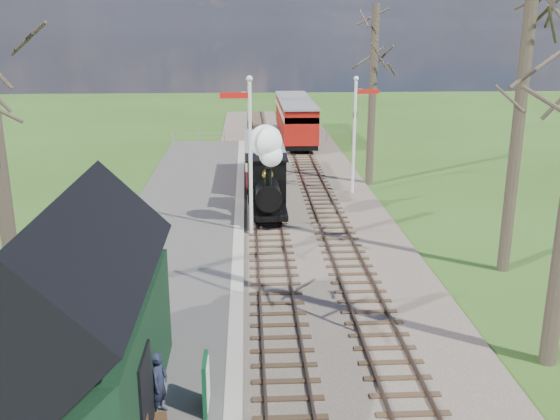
{
  "coord_description": "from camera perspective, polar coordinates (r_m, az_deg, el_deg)",
  "views": [
    {
      "loc": [
        -0.82,
        -7.3,
        8.0
      ],
      "look_at": [
        0.33,
        14.16,
        1.6
      ],
      "focal_mm": 40.0,
      "sensor_mm": 36.0,
      "label": 1
    }
  ],
  "objects": [
    {
      "name": "station_shed",
      "position": [
        13.14,
        -18.37,
        -10.21
      ],
      "size": [
        3.25,
        6.3,
        4.78
      ],
      "color": "black",
      "rests_on": "platform"
    },
    {
      "name": "distant_hills",
      "position": [
        75.69,
        -1.21,
        -2.07
      ],
      "size": [
        114.4,
        48.0,
        22.02
      ],
      "color": "#385B23",
      "rests_on": "ground"
    },
    {
      "name": "coping_strip",
      "position": [
        22.72,
        -3.83,
        -3.79
      ],
      "size": [
        0.4,
        44.0,
        0.21
      ],
      "primitive_type": "cube",
      "color": "#B2AD9E",
      "rests_on": "ground"
    },
    {
      "name": "semaphore_far",
      "position": [
        30.12,
        6.97,
        7.58
      ],
      "size": [
        1.22,
        0.24,
        5.72
      ],
      "color": "silver",
      "rests_on": "ground"
    },
    {
      "name": "semaphore_near",
      "position": [
        23.71,
        -2.9,
        5.92
      ],
      "size": [
        1.22,
        0.24,
        6.22
      ],
      "color": "silver",
      "rests_on": "ground"
    },
    {
      "name": "coach",
      "position": [
        32.02,
        -1.53,
        4.69
      ],
      "size": [
        1.92,
        6.57,
        2.02
      ],
      "color": "black",
      "rests_on": "ground"
    },
    {
      "name": "track_near",
      "position": [
        30.36,
        -1.4,
        1.5
      ],
      "size": [
        1.6,
        60.0,
        0.15
      ],
      "color": "brown",
      "rests_on": "ground"
    },
    {
      "name": "bare_trees",
      "position": [
        17.76,
        3.98,
        7.49
      ],
      "size": [
        15.51,
        22.39,
        12.0
      ],
      "color": "#382D23",
      "rests_on": "ground"
    },
    {
      "name": "ballast_bed",
      "position": [
        30.44,
        1.04,
        1.44
      ],
      "size": [
        8.0,
        60.0,
        0.1
      ],
      "primitive_type": "cube",
      "color": "brown",
      "rests_on": "ground"
    },
    {
      "name": "platform",
      "position": [
        22.88,
        -9.62,
        -3.86
      ],
      "size": [
        5.0,
        44.0,
        0.2
      ],
      "primitive_type": "cube",
      "color": "#474442",
      "rests_on": "ground"
    },
    {
      "name": "person",
      "position": [
        13.56,
        -10.99,
        -15.32
      ],
      "size": [
        0.46,
        0.59,
        1.41
      ],
      "primitive_type": "imported",
      "rotation": [
        0.0,
        0.0,
        1.31
      ],
      "color": "#1B1D31",
      "rests_on": "platform"
    },
    {
      "name": "track_far",
      "position": [
        30.54,
        3.48,
        1.56
      ],
      "size": [
        1.6,
        60.0,
        0.15
      ],
      "color": "brown",
      "rests_on": "ground"
    },
    {
      "name": "locomotive",
      "position": [
        26.0,
        -1.19,
        3.03
      ],
      "size": [
        1.64,
        3.83,
        4.11
      ],
      "color": "black",
      "rests_on": "ground"
    },
    {
      "name": "sign_board",
      "position": [
        13.62,
        -6.78,
        -15.51
      ],
      "size": [
        0.11,
        0.81,
        1.18
      ],
      "color": "#0E4523",
      "rests_on": "platform"
    },
    {
      "name": "fence_line",
      "position": [
        43.95,
        -1.56,
        6.82
      ],
      "size": [
        12.6,
        0.08,
        1.0
      ],
      "color": "slate",
      "rests_on": "ground"
    },
    {
      "name": "red_carriage_b",
      "position": [
        47.22,
        1.14,
        8.85
      ],
      "size": [
        2.3,
        5.69,
        2.42
      ],
      "color": "black",
      "rests_on": "ground"
    },
    {
      "name": "red_carriage_a",
      "position": [
        41.8,
        1.69,
        7.84
      ],
      "size": [
        2.3,
        5.69,
        2.42
      ],
      "color": "black",
      "rests_on": "ground"
    }
  ]
}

